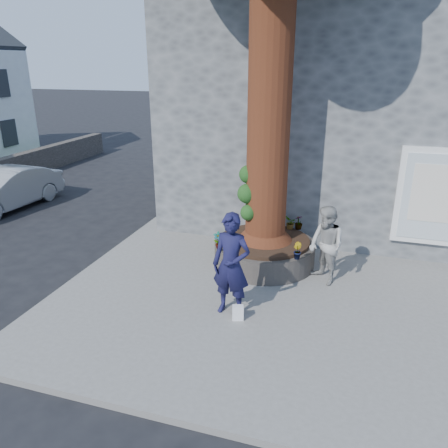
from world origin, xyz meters
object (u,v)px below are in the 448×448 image
(planter, at_px, (264,251))
(woman, at_px, (326,246))
(man, at_px, (231,265))
(car_silver, at_px, (6,190))

(planter, distance_m, woman, 1.59)
(man, height_order, woman, man)
(planter, xyz_separation_m, woman, (1.40, -0.53, 0.54))
(woman, distance_m, car_silver, 10.56)
(woman, relative_size, car_silver, 0.42)
(man, distance_m, car_silver, 9.66)
(man, relative_size, woman, 1.17)
(planter, distance_m, car_silver, 9.07)
(woman, height_order, car_silver, woman)
(planter, relative_size, car_silver, 0.58)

